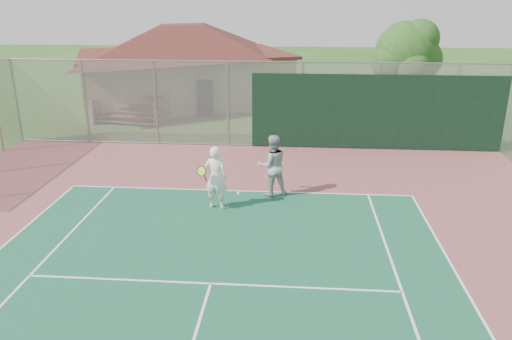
{
  "coord_description": "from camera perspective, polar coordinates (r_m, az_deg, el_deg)",
  "views": [
    {
      "loc": [
        1.73,
        -2.95,
        5.98
      ],
      "look_at": [
        0.72,
        9.87,
        1.46
      ],
      "focal_mm": 35.0,
      "sensor_mm": 36.0,
      "label": 1
    }
  ],
  "objects": [
    {
      "name": "back_fence",
      "position": [
        20.39,
        5.52,
        7.07
      ],
      "size": [
        20.08,
        0.11,
        3.53
      ],
      "color": "gray",
      "rests_on": "ground"
    },
    {
      "name": "clubhouse",
      "position": [
        29.59,
        -8.27,
        12.74
      ],
      "size": [
        14.25,
        11.89,
        5.25
      ],
      "rotation": [
        0.0,
        0.0,
        0.36
      ],
      "color": "tan",
      "rests_on": "ground"
    },
    {
      "name": "bleachers",
      "position": [
        25.7,
        -13.97,
        6.78
      ],
      "size": [
        3.43,
        2.29,
        1.19
      ],
      "rotation": [
        0.0,
        0.0,
        -0.17
      ],
      "color": "#A13F25",
      "rests_on": "ground"
    },
    {
      "name": "tree",
      "position": [
        26.08,
        16.91,
        12.54
      ],
      "size": [
        3.54,
        3.35,
        4.93
      ],
      "color": "#342213",
      "rests_on": "ground"
    },
    {
      "name": "player_white_front",
      "position": [
        14.52,
        -4.62,
        -0.93
      ],
      "size": [
        0.94,
        0.76,
        1.91
      ],
      "rotation": [
        0.0,
        0.0,
        2.94
      ],
      "color": "white",
      "rests_on": "ground"
    },
    {
      "name": "player_grey_back",
      "position": [
        15.46,
        1.87,
        0.46
      ],
      "size": [
        1.13,
        1.0,
        1.95
      ],
      "rotation": [
        0.0,
        0.0,
        3.47
      ],
      "color": "#A1A3A6",
      "rests_on": "ground"
    }
  ]
}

